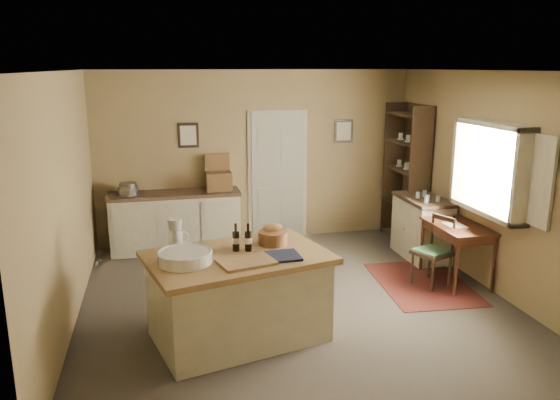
# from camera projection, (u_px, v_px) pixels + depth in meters

# --- Properties ---
(ground) EXTENTS (5.00, 5.00, 0.00)m
(ground) POSITION_uv_depth(u_px,v_px,m) (294.00, 299.00, 6.61)
(ground) COLOR brown
(ground) RESTS_ON ground
(wall_back) EXTENTS (5.00, 0.10, 2.70)m
(wall_back) POSITION_uv_depth(u_px,v_px,m) (256.00, 157.00, 8.66)
(wall_back) COLOR olive
(wall_back) RESTS_ON ground
(wall_front) EXTENTS (5.00, 0.10, 2.70)m
(wall_front) POSITION_uv_depth(u_px,v_px,m) (380.00, 266.00, 3.92)
(wall_front) COLOR olive
(wall_front) RESTS_ON ground
(wall_left) EXTENTS (0.10, 5.00, 2.70)m
(wall_left) POSITION_uv_depth(u_px,v_px,m) (65.00, 202.00, 5.75)
(wall_left) COLOR olive
(wall_left) RESTS_ON ground
(wall_right) EXTENTS (0.10, 5.00, 2.70)m
(wall_right) POSITION_uv_depth(u_px,v_px,m) (488.00, 181.00, 6.83)
(wall_right) COLOR olive
(wall_right) RESTS_ON ground
(ceiling) EXTENTS (5.00, 5.00, 0.00)m
(ceiling) POSITION_uv_depth(u_px,v_px,m) (295.00, 71.00, 5.97)
(ceiling) COLOR silver
(ceiling) RESTS_ON wall_back
(door) EXTENTS (0.97, 0.06, 2.11)m
(door) POSITION_uv_depth(u_px,v_px,m) (278.00, 174.00, 8.77)
(door) COLOR #A9A892
(door) RESTS_ON ground
(framed_prints) EXTENTS (2.82, 0.02, 0.38)m
(framed_prints) POSITION_uv_depth(u_px,v_px,m) (268.00, 133.00, 8.59)
(framed_prints) COLOR black
(framed_prints) RESTS_ON ground
(window) EXTENTS (0.25, 1.99, 1.12)m
(window) POSITION_uv_depth(u_px,v_px,m) (493.00, 168.00, 6.57)
(window) COLOR beige
(window) RESTS_ON ground
(work_island) EXTENTS (2.00, 1.55, 1.20)m
(work_island) POSITION_uv_depth(u_px,v_px,m) (237.00, 294.00, 5.58)
(work_island) COLOR beige
(work_island) RESTS_ON ground
(sideboard) EXTENTS (1.96, 0.56, 1.18)m
(sideboard) POSITION_uv_depth(u_px,v_px,m) (176.00, 219.00, 8.30)
(sideboard) COLOR beige
(sideboard) RESTS_ON ground
(rug) EXTENTS (1.23, 1.68, 0.01)m
(rug) POSITION_uv_depth(u_px,v_px,m) (422.00, 283.00, 7.08)
(rug) COLOR #551817
(rug) RESTS_ON ground
(writing_desk) EXTENTS (0.59, 0.97, 0.82)m
(writing_desk) POSITION_uv_depth(u_px,v_px,m) (458.00, 232.00, 7.02)
(writing_desk) COLOR #34180E
(writing_desk) RESTS_ON ground
(desk_chair) EXTENTS (0.53, 0.53, 0.87)m
(desk_chair) POSITION_uv_depth(u_px,v_px,m) (432.00, 253.00, 6.95)
(desk_chair) COLOR black
(desk_chair) RESTS_ON ground
(right_cabinet) EXTENTS (0.56, 1.00, 0.99)m
(right_cabinet) POSITION_uv_depth(u_px,v_px,m) (422.00, 227.00, 7.98)
(right_cabinet) COLOR beige
(right_cabinet) RESTS_ON ground
(shelving_unit) EXTENTS (0.37, 0.98, 2.18)m
(shelving_unit) POSITION_uv_depth(u_px,v_px,m) (409.00, 174.00, 8.65)
(shelving_unit) COLOR black
(shelving_unit) RESTS_ON ground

